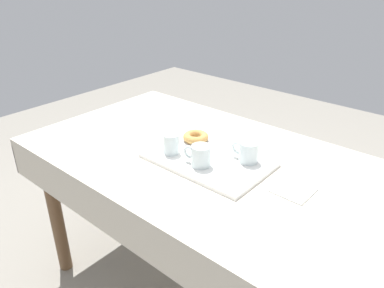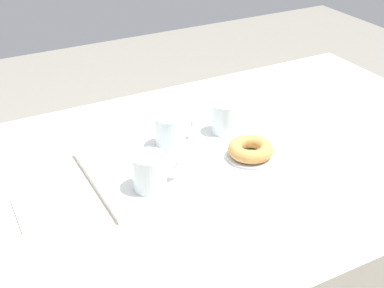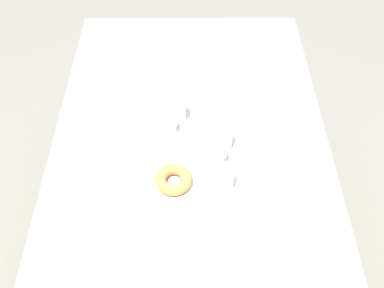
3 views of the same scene
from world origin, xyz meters
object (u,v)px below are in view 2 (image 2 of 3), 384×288
dining_table (205,198)px  tea_mug_left (150,173)px  donut_plate_left (250,156)px  paper_napkin (46,208)px  sugar_donut_left (250,149)px  tea_mug_right (171,132)px  water_glass_near (224,119)px  serving_tray (187,159)px

dining_table → tea_mug_left: (0.16, 0.05, 0.15)m
donut_plate_left → paper_napkin: (0.47, -0.05, -0.02)m
dining_table → sugar_donut_left: (-0.09, 0.05, 0.14)m
tea_mug_right → tea_mug_left: bearing=50.0°
tea_mug_left → water_glass_near: size_ratio=1.39×
dining_table → tea_mug_right: (0.05, -0.09, 0.15)m
paper_napkin → tea_mug_right: bearing=-165.1°
serving_tray → water_glass_near: (-0.14, -0.06, 0.04)m
serving_tray → water_glass_near: 0.16m
tea_mug_right → paper_napkin: tea_mug_right is taller
donut_plate_left → sugar_donut_left: size_ratio=1.06×
tea_mug_right → serving_tray: bearing=100.7°
water_glass_near → tea_mug_right: bearing=-0.6°
tea_mug_left → water_glass_near: 0.30m
dining_table → donut_plate_left: donut_plate_left is taller
sugar_donut_left → donut_plate_left: bearing=0.0°
serving_tray → paper_napkin: serving_tray is taller
dining_table → water_glass_near: bearing=-139.4°
donut_plate_left → paper_napkin: donut_plate_left is taller
serving_tray → tea_mug_right: bearing=-79.3°
tea_mug_left → tea_mug_right: size_ratio=1.00×
tea_mug_left → tea_mug_right: bearing=-130.0°
serving_tray → paper_napkin: (0.34, 0.03, -0.00)m
serving_tray → paper_napkin: bearing=4.5°
tea_mug_left → paper_napkin: (0.22, -0.05, -0.05)m
tea_mug_right → sugar_donut_left: bearing=135.1°
tea_mug_left → paper_napkin: bearing=-13.2°
serving_tray → donut_plate_left: donut_plate_left is taller
tea_mug_left → serving_tray: bearing=-148.8°
tea_mug_right → paper_napkin: size_ratio=0.90×
sugar_donut_left → paper_napkin: bearing=-5.9°
serving_tray → tea_mug_left: 0.16m
serving_tray → water_glass_near: bearing=-156.5°
water_glass_near → paper_napkin: (0.48, 0.09, -0.05)m
serving_tray → water_glass_near: water_glass_near is taller
tea_mug_left → water_glass_near: bearing=-152.6°
sugar_donut_left → paper_napkin: size_ratio=0.86×
serving_tray → donut_plate_left: bearing=148.9°
tea_mug_left → donut_plate_left: (-0.26, -0.00, -0.03)m
tea_mug_right → sugar_donut_left: tea_mug_right is taller
dining_table → tea_mug_right: tea_mug_right is taller
dining_table → paper_napkin: bearing=-0.2°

